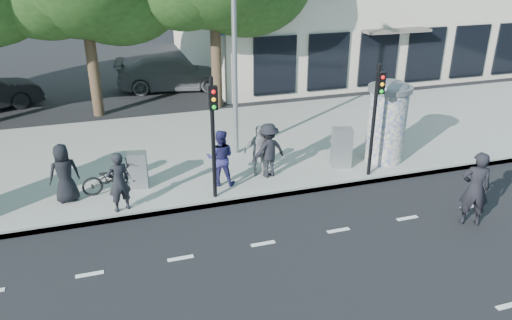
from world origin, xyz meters
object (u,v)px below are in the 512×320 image
object	(u,v)px
bicycle	(112,178)
traffic_pole_far	(376,110)
ped_b	(119,182)
ped_d	(268,150)
ad_column_right	(387,119)
ped_e	(260,151)
cabinet_right	(342,148)
cabinet_left	(138,170)
car_right	(172,74)
ped_a	(64,173)
street_lamp	(234,10)
ped_c	(220,158)
man_road	(475,189)
traffic_pole_near	(213,127)

from	to	relation	value
bicycle	traffic_pole_far	bearing A→B (deg)	-105.14
ped_b	ped_d	xyz separation A→B (m)	(4.37, 0.82, 0.02)
ad_column_right	ped_e	distance (m)	4.23
bicycle	cabinet_right	world-z (taller)	cabinet_right
cabinet_left	car_right	xyz separation A→B (m)	(2.64, 10.64, 0.09)
ped_d	cabinet_right	xyz separation A→B (m)	(2.42, -0.01, -0.21)
ped_a	ped_b	bearing A→B (deg)	129.56
street_lamp	car_right	distance (m)	9.97
traffic_pole_far	cabinet_right	world-z (taller)	traffic_pole_far
ped_c	man_road	xyz separation A→B (m)	(5.62, -3.85, 0.01)
ped_d	ped_e	xyz separation A→B (m)	(-0.22, 0.17, -0.05)
traffic_pole_near	ped_a	distance (m)	4.22
traffic_pole_far	street_lamp	xyz separation A→B (m)	(-3.40, 2.84, 2.56)
traffic_pole_far	ped_e	size ratio (longest dim) A/B	2.17
ad_column_right	ped_c	bearing A→B (deg)	-178.55
ad_column_right	ped_d	xyz separation A→B (m)	(-3.96, -0.03, -0.55)
ped_b	ped_c	size ratio (longest dim) A/B	0.98
street_lamp	ped_e	world-z (taller)	street_lamp
street_lamp	cabinet_left	xyz separation A→B (m)	(-3.35, -1.54, -4.11)
ped_a	bicycle	size ratio (longest dim) A/B	0.98
traffic_pole_far	street_lamp	world-z (taller)	street_lamp
man_road	cabinet_left	world-z (taller)	man_road
ped_a	bicycle	world-z (taller)	ped_a
cabinet_right	car_right	size ratio (longest dim) A/B	0.24
traffic_pole_near	bicycle	world-z (taller)	traffic_pole_near
traffic_pole_far	bicycle	distance (m)	7.75
ped_c	ped_d	xyz separation A→B (m)	(1.49, 0.10, 0.00)
ped_a	cabinet_left	size ratio (longest dim) A/B	1.54
traffic_pole_near	street_lamp	xyz separation A→B (m)	(1.40, 2.84, 2.56)
ped_e	car_right	bearing A→B (deg)	-76.06
car_right	ad_column_right	bearing A→B (deg)	-147.59
man_road	cabinet_right	xyz separation A→B (m)	(-1.71, 3.95, -0.22)
man_road	traffic_pole_near	bearing A→B (deg)	-1.91
ped_e	cabinet_right	distance (m)	2.65
car_right	ped_d	bearing A→B (deg)	-166.51
ad_column_right	ped_a	xyz separation A→B (m)	(-9.70, 0.13, -0.56)
traffic_pole_near	ped_a	xyz separation A→B (m)	(-3.90, 1.04, -1.26)
ped_b	bicycle	size ratio (longest dim) A/B	0.98
traffic_pole_near	ped_d	xyz separation A→B (m)	(1.84, 0.87, -1.24)
bicycle	car_right	world-z (taller)	car_right
ped_c	cabinet_right	xyz separation A→B (m)	(3.91, 0.10, -0.21)
ped_c	ped_e	bearing A→B (deg)	-149.75
street_lamp	man_road	distance (m)	8.39
traffic_pole_far	cabinet_left	size ratio (longest dim) A/B	3.17
bicycle	man_road	bearing A→B (deg)	-122.38
ad_column_right	ped_c	distance (m)	5.48
traffic_pole_near	cabinet_left	xyz separation A→B (m)	(-1.95, 1.30, -1.54)
ped_d	traffic_pole_near	bearing A→B (deg)	12.97
man_road	bicycle	size ratio (longest dim) A/B	1.19
ped_d	cabinet_left	bearing A→B (deg)	-18.87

